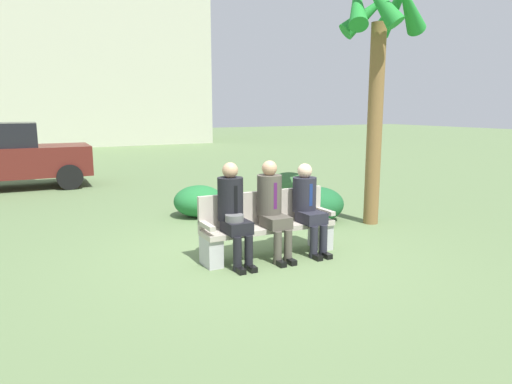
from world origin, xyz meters
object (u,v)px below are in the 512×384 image
Objects in this scene: park_bench at (267,226)px; shrub_mid_lawn at (289,188)px; seated_man_middle at (272,204)px; shrub_near_bench at (317,204)px; parked_car_near at (7,156)px; seated_man_right at (308,203)px; shrub_far_lawn at (199,201)px; palm_tree_tall at (379,39)px; building_backdrop at (96,47)px; seated_man_left at (233,209)px.

park_bench reaches higher than shrub_mid_lawn.
shrub_near_bench is (1.77, 1.48, -0.44)m from seated_man_middle.
parked_car_near is at bearing 138.57° from shrub_mid_lawn.
seated_man_right is 1.19× the size of shrub_mid_lawn.
seated_man_right is at bearing -12.38° from park_bench.
shrub_far_lawn is (-1.80, 1.35, -0.02)m from shrub_near_bench.
shrub_far_lawn is at bearing 143.14° from shrub_near_bench.
park_bench is at bearing -163.29° from palm_tree_tall.
palm_tree_tall reaches higher than seated_man_right.
palm_tree_tall is 0.36× the size of building_backdrop.
park_bench is 3.86m from palm_tree_tall.
park_bench is 8.47m from parked_car_near.
palm_tree_tall is 4.61× the size of shrub_far_lawn.
park_bench is at bearing 167.62° from seated_man_right.
shrub_far_lawn is at bearing -57.62° from parked_car_near.
building_backdrop reaches higher than shrub_far_lawn.
shrub_mid_lawn is at bearing -41.43° from parked_car_near.
park_bench is 24.15m from building_backdrop.
shrub_near_bench is 0.94× the size of shrub_mid_lawn.
building_backdrop is at bearing 86.18° from park_bench.
palm_tree_tall reaches higher than shrub_near_bench.
seated_man_middle is 0.34× the size of parked_car_near.
palm_tree_tall is (2.57, 0.77, 2.77)m from park_bench.
park_bench is at bearing -67.39° from parked_car_near.
seated_man_middle is 0.11× the size of building_backdrop.
shrub_far_lawn is (-0.02, 2.82, -0.45)m from seated_man_middle.
shrub_far_lawn is (0.57, 2.83, -0.45)m from seated_man_left.
palm_tree_tall reaches higher than park_bench.
park_bench is 1.52× the size of seated_man_right.
seated_man_left reaches higher than seated_man_right.
seated_man_left is 8.37m from parked_car_near.
building_backdrop is (1.57, 23.55, 5.07)m from park_bench.
seated_man_left is 1.42× the size of shrub_far_lawn.
shrub_far_lawn is 0.08× the size of building_backdrop.
seated_man_right is 1.95m from shrub_near_bench.
shrub_near_bench is at bearing 37.28° from park_bench.
shrub_near_bench is (1.20, 1.48, -0.40)m from seated_man_right.
park_bench is 2.24m from shrub_near_bench.
shrub_near_bench is (1.78, 1.36, -0.11)m from park_bench.
seated_man_right is at bearing -128.85° from shrub_near_bench.
seated_man_left is 1.17m from seated_man_right.
shrub_far_lawn is at bearing 90.30° from park_bench.
seated_man_right is at bearing -0.70° from seated_man_middle.
seated_man_middle is at bearing -93.78° from building_backdrop.
seated_man_left is 1.00× the size of seated_man_middle.
building_backdrop reaches higher than seated_man_right.
building_backdrop is (2.15, 23.68, 4.75)m from seated_man_left.
seated_man_left is (-0.58, -0.13, 0.33)m from park_bench.
seated_man_right is at bearing -92.39° from building_backdrop.
seated_man_right is 1.27× the size of shrub_near_bench.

